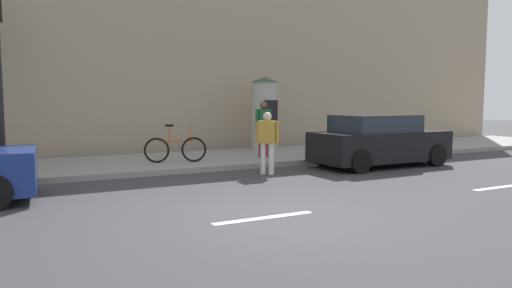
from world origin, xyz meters
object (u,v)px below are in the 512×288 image
Objects in this scene: poster_column at (264,113)px; pedestrian_with_backpack at (263,125)px; pedestrian_in_red_top at (268,137)px; bicycle_leaning at (175,149)px; parked_car_dark at (379,141)px.

poster_column is 1.51× the size of pedestrian_with_backpack.
pedestrian_in_red_top reaches higher than bicycle_leaning.
bicycle_leaning is at bearing 128.11° from pedestrian_in_red_top.
parked_car_dark reaches higher than bicycle_leaning.
pedestrian_with_backpack is at bearing -0.37° from bicycle_leaning.
bicycle_leaning is 0.42× the size of parked_car_dark.
pedestrian_with_backpack is 1.01× the size of bicycle_leaning.
poster_column is at bearing 26.35° from bicycle_leaning.
pedestrian_in_red_top is 2.49m from pedestrian_with_backpack.
pedestrian_in_red_top is 3.62m from parked_car_dark.
poster_column is 2.27m from pedestrian_with_backpack.
poster_column is 4.69m from parked_car_dark.
bicycle_leaning is (-1.77, 2.26, -0.42)m from pedestrian_in_red_top.
poster_column is at bearing 61.02° from pedestrian_with_backpack.
poster_column is at bearing 62.78° from pedestrian_in_red_top.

